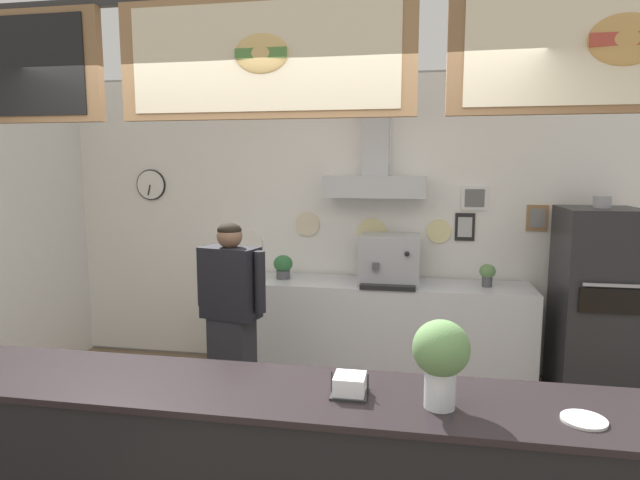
# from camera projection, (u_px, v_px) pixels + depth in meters

# --- Properties ---
(back_wall_assembly) EXTENTS (5.73, 2.88, 2.89)m
(back_wall_assembly) POSITION_uv_depth(u_px,v_px,m) (342.00, 215.00, 5.14)
(back_wall_assembly) COLOR gray
(back_wall_assembly) RESTS_ON ground_plane
(back_prep_counter) EXTENTS (2.86, 0.60, 0.94)m
(back_prep_counter) POSITION_uv_depth(u_px,v_px,m) (373.00, 332.00, 5.02)
(back_prep_counter) COLOR silver
(back_prep_counter) RESTS_ON ground_plane
(pizza_oven) EXTENTS (0.61, 0.72, 1.77)m
(pizza_oven) POSITION_uv_depth(u_px,v_px,m) (595.00, 306.00, 4.51)
(pizza_oven) COLOR #232326
(pizza_oven) RESTS_ON ground_plane
(shop_worker) EXTENTS (0.56, 0.31, 1.60)m
(shop_worker) POSITION_uv_depth(u_px,v_px,m) (232.00, 324.00, 3.93)
(shop_worker) COLOR #232328
(shop_worker) RESTS_ON ground_plane
(espresso_machine) EXTENTS (0.54, 0.50, 0.45)m
(espresso_machine) POSITION_uv_depth(u_px,v_px,m) (389.00, 260.00, 4.88)
(espresso_machine) COLOR #A3A5AD
(espresso_machine) RESTS_ON back_prep_counter
(potted_basil) EXTENTS (0.14, 0.14, 0.20)m
(potted_basil) POSITION_uv_depth(u_px,v_px,m) (487.00, 274.00, 4.77)
(potted_basil) COLOR #4C4C51
(potted_basil) RESTS_ON back_prep_counter
(potted_sage) EXTENTS (0.18, 0.18, 0.23)m
(potted_sage) POSITION_uv_depth(u_px,v_px,m) (283.00, 266.00, 5.11)
(potted_sage) COLOR #4C4C51
(potted_sage) RESTS_ON back_prep_counter
(basil_vase) EXTENTS (0.24, 0.24, 0.37)m
(basil_vase) POSITION_uv_depth(u_px,v_px,m) (441.00, 358.00, 2.20)
(basil_vase) COLOR silver
(basil_vase) RESTS_ON service_counter
(napkin_holder) EXTENTS (0.17, 0.16, 0.10)m
(napkin_holder) POSITION_uv_depth(u_px,v_px,m) (350.00, 386.00, 2.34)
(napkin_holder) COLOR #262628
(napkin_holder) RESTS_ON service_counter
(condiment_plate) EXTENTS (0.17, 0.17, 0.01)m
(condiment_plate) POSITION_uv_depth(u_px,v_px,m) (584.00, 420.00, 2.10)
(condiment_plate) COLOR white
(condiment_plate) RESTS_ON service_counter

